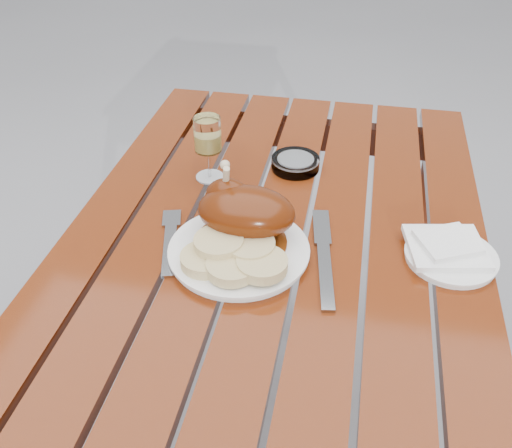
{
  "coord_description": "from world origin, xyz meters",
  "views": [
    {
      "loc": [
        0.13,
        -0.88,
        1.42
      ],
      "look_at": [
        -0.03,
        -0.04,
        0.78
      ],
      "focal_mm": 40.0,
      "sensor_mm": 36.0,
      "label": 1
    }
  ],
  "objects": [
    {
      "name": "ground",
      "position": [
        0.0,
        0.0,
        0.0
      ],
      "size": [
        60.0,
        60.0,
        0.0
      ],
      "primitive_type": "plane",
      "color": "slate",
      "rests_on": "ground"
    },
    {
      "name": "table",
      "position": [
        0.0,
        0.0,
        0.38
      ],
      "size": [
        0.8,
        1.2,
        0.75
      ],
      "primitive_type": "cube",
      "color": "maroon",
      "rests_on": "ground"
    },
    {
      "name": "dinner_plate",
      "position": [
        -0.05,
        -0.1,
        0.76
      ],
      "size": [
        0.27,
        0.27,
        0.02
      ],
      "primitive_type": "cylinder",
      "rotation": [
        0.0,
        0.0,
        0.03
      ],
      "color": "white",
      "rests_on": "table"
    },
    {
      "name": "roast_duck",
      "position": [
        -0.06,
        -0.05,
        0.82
      ],
      "size": [
        0.18,
        0.18,
        0.13
      ],
      "color": "#5F280A",
      "rests_on": "dinner_plate"
    },
    {
      "name": "bread_dumplings",
      "position": [
        -0.05,
        -0.14,
        0.78
      ],
      "size": [
        0.19,
        0.14,
        0.04
      ],
      "color": "tan",
      "rests_on": "dinner_plate"
    },
    {
      "name": "wine_glass",
      "position": [
        -0.17,
        0.15,
        0.82
      ],
      "size": [
        0.08,
        0.08,
        0.14
      ],
      "primitive_type": "cylinder",
      "rotation": [
        0.0,
        0.0,
        -0.3
      ],
      "color": "#DEC965",
      "rests_on": "table"
    },
    {
      "name": "side_plate",
      "position": [
        0.33,
        -0.04,
        0.76
      ],
      "size": [
        0.19,
        0.19,
        0.01
      ],
      "primitive_type": "cylinder",
      "rotation": [
        0.0,
        0.0,
        -0.13
      ],
      "color": "white",
      "rests_on": "table"
    },
    {
      "name": "napkin",
      "position": [
        0.32,
        -0.03,
        0.77
      ],
      "size": [
        0.16,
        0.15,
        0.01
      ],
      "primitive_type": "cube",
      "rotation": [
        0.0,
        0.0,
        0.19
      ],
      "color": "white",
      "rests_on": "side_plate"
    },
    {
      "name": "ashtray",
      "position": [
        0.0,
        0.23,
        0.76
      ],
      "size": [
        0.13,
        0.13,
        0.03
      ],
      "primitive_type": "cylinder",
      "rotation": [
        0.0,
        0.0,
        -0.26
      ],
      "color": "#B2B7BC",
      "rests_on": "table"
    },
    {
      "name": "fork",
      "position": [
        -0.19,
        -0.1,
        0.75
      ],
      "size": [
        0.07,
        0.18,
        0.01
      ],
      "primitive_type": "cube",
      "rotation": [
        0.0,
        0.0,
        0.27
      ],
      "color": "gray",
      "rests_on": "table"
    },
    {
      "name": "knife",
      "position": [
        0.1,
        -0.1,
        0.75
      ],
      "size": [
        0.06,
        0.24,
        0.01
      ],
      "primitive_type": "cube",
      "rotation": [
        0.0,
        0.0,
        0.15
      ],
      "color": "gray",
      "rests_on": "table"
    }
  ]
}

